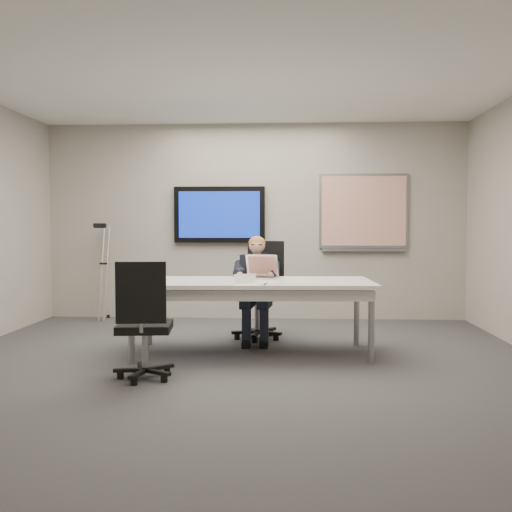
# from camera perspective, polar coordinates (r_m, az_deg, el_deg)

# --- Properties ---
(floor) EXTENTS (6.00, 6.00, 0.02)m
(floor) POSITION_cam_1_polar(r_m,az_deg,el_deg) (5.38, -2.03, -11.35)
(floor) COLOR #363638
(floor) RESTS_ON ground
(ceiling) EXTENTS (6.00, 6.00, 0.02)m
(ceiling) POSITION_cam_1_polar(r_m,az_deg,el_deg) (5.41, -2.09, 18.73)
(ceiling) COLOR white
(ceiling) RESTS_ON wall_back
(wall_back) EXTENTS (6.00, 0.02, 2.80)m
(wall_back) POSITION_cam_1_polar(r_m,az_deg,el_deg) (8.20, -0.15, 3.46)
(wall_back) COLOR #A19D92
(wall_back) RESTS_ON ground
(wall_front) EXTENTS (6.00, 0.02, 2.80)m
(wall_front) POSITION_cam_1_polar(r_m,az_deg,el_deg) (2.24, -9.08, 4.73)
(wall_front) COLOR #A19D92
(wall_front) RESTS_ON ground
(conference_table) EXTENTS (2.53, 1.14, 0.77)m
(conference_table) POSITION_cam_1_polar(r_m,az_deg,el_deg) (5.94, -0.41, -3.32)
(conference_table) COLOR white
(conference_table) RESTS_ON ground
(tv_display) EXTENTS (1.30, 0.09, 0.80)m
(tv_display) POSITION_cam_1_polar(r_m,az_deg,el_deg) (8.19, -3.67, 4.15)
(tv_display) COLOR black
(tv_display) RESTS_ON wall_back
(whiteboard) EXTENTS (1.25, 0.08, 1.10)m
(whiteboard) POSITION_cam_1_polar(r_m,az_deg,el_deg) (8.23, 10.71, 4.31)
(whiteboard) COLOR gray
(whiteboard) RESTS_ON wall_back
(office_chair_far) EXTENTS (0.72, 0.72, 1.16)m
(office_chair_far) POSITION_cam_1_polar(r_m,az_deg,el_deg) (6.81, 0.31, -5.22)
(office_chair_far) COLOR black
(office_chair_far) RESTS_ON ground
(office_chair_near) EXTENTS (0.55, 0.55, 1.04)m
(office_chair_near) POSITION_cam_1_polar(r_m,az_deg,el_deg) (5.08, -11.10, -8.52)
(office_chair_near) COLOR black
(office_chair_near) RESTS_ON ground
(seated_person) EXTENTS (0.40, 0.68, 1.22)m
(seated_person) POSITION_cam_1_polar(r_m,az_deg,el_deg) (6.55, 0.04, -4.38)
(seated_person) COLOR #1F2534
(seated_person) RESTS_ON office_chair_far
(crutch) EXTENTS (0.45, 0.72, 1.46)m
(crutch) POSITION_cam_1_polar(r_m,az_deg,el_deg) (8.39, -14.95, -1.42)
(crutch) COLOR #AEB0B6
(crutch) RESTS_ON ground
(laptop) EXTENTS (0.41, 0.41, 0.25)m
(laptop) POSITION_cam_1_polar(r_m,az_deg,el_deg) (6.18, 0.57, -1.66)
(laptop) COLOR silver
(laptop) RESTS_ON conference_table
(name_tent) EXTENTS (0.23, 0.15, 0.09)m
(name_tent) POSITION_cam_1_polar(r_m,az_deg,el_deg) (5.70, -1.09, -2.24)
(name_tent) COLOR white
(name_tent) RESTS_ON conference_table
(pen) EXTENTS (0.03, 0.13, 0.01)m
(pen) POSITION_cam_1_polar(r_m,az_deg,el_deg) (5.54, 0.95, -2.80)
(pen) COLOR black
(pen) RESTS_ON conference_table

